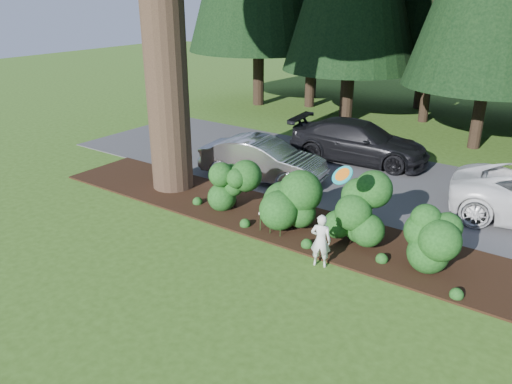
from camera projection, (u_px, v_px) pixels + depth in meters
ground at (219, 281)px, 10.58m from camera, size 80.00×80.00×0.00m
mulch_bed at (298, 225)px, 13.03m from camera, size 16.00×2.50×0.05m
driveway at (365, 179)px, 16.25m from camera, size 22.00×6.00×0.03m
shrub_row at (323, 206)px, 12.24m from camera, size 6.53×1.60×1.61m
lily_cluster at (270, 217)px, 12.37m from camera, size 0.69×0.09×0.57m
car_silver_wagon at (263, 159)px, 15.96m from camera, size 4.22×1.96×1.34m
car_dark_suv at (359, 141)px, 17.71m from camera, size 5.09×2.47×1.43m
child at (321, 241)px, 10.94m from camera, size 0.52×0.42×1.24m
frisbee at (342, 175)px, 10.19m from camera, size 0.55×0.39×0.44m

